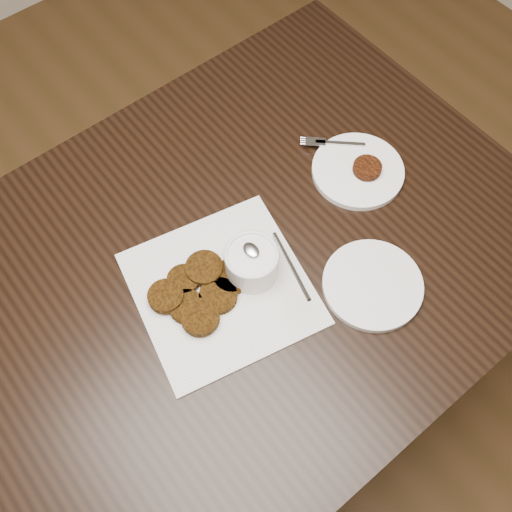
# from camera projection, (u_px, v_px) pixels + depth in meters

# --- Properties ---
(floor) EXTENTS (4.00, 4.00, 0.00)m
(floor) POSITION_uv_depth(u_px,v_px,m) (245.00, 432.00, 1.70)
(floor) COLOR #54381D
(floor) RESTS_ON ground
(table) EXTENTS (1.39, 0.90, 0.75)m
(table) POSITION_uv_depth(u_px,v_px,m) (209.00, 352.00, 1.42)
(table) COLOR black
(table) RESTS_ON floor
(napkin) EXTENTS (0.36, 0.36, 0.00)m
(napkin) POSITION_uv_depth(u_px,v_px,m) (222.00, 288.00, 1.08)
(napkin) COLOR white
(napkin) RESTS_ON table
(sauce_ramekin) EXTENTS (0.17, 0.17, 0.13)m
(sauce_ramekin) POSITION_uv_depth(u_px,v_px,m) (252.00, 254.00, 1.04)
(sauce_ramekin) COLOR silver
(sauce_ramekin) RESTS_ON napkin
(patty_cluster) EXTENTS (0.23, 0.23, 0.02)m
(patty_cluster) POSITION_uv_depth(u_px,v_px,m) (195.00, 294.00, 1.06)
(patty_cluster) COLOR #5C360C
(patty_cluster) RESTS_ON napkin
(plate_with_patty) EXTENTS (0.27, 0.27, 0.03)m
(plate_with_patty) POSITION_uv_depth(u_px,v_px,m) (358.00, 169.00, 1.20)
(plate_with_patty) COLOR white
(plate_with_patty) RESTS_ON table
(plate_empty) EXTENTS (0.22, 0.22, 0.01)m
(plate_empty) POSITION_uv_depth(u_px,v_px,m) (373.00, 285.00, 1.08)
(plate_empty) COLOR white
(plate_empty) RESTS_ON table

